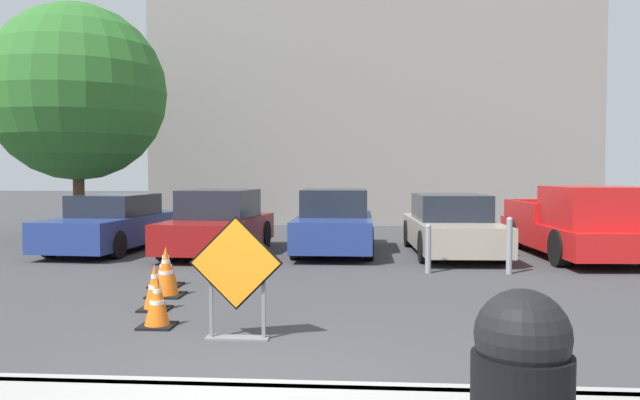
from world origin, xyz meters
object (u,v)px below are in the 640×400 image
traffic_cone_second (155,288)px  traffic_cone_fourth (166,267)px  trash_bin (522,395)px  parked_car_second (219,224)px  parked_car_third (335,223)px  bollard_second (509,244)px  parked_car_fourth (451,226)px  bollard_nearest (428,247)px  traffic_cone_nearest (157,303)px  traffic_cone_third (166,273)px  parked_car_nearest (114,224)px  road_closed_sign (236,274)px  pickup_truck (580,226)px

traffic_cone_second → traffic_cone_fourth: bearing=103.3°
trash_bin → traffic_cone_second: bearing=126.5°
parked_car_second → parked_car_third: 2.76m
bollard_second → traffic_cone_fourth: bearing=-164.3°
parked_car_second → parked_car_fourth: size_ratio=0.91×
bollard_nearest → traffic_cone_nearest: bearing=-130.4°
traffic_cone_third → parked_car_third: size_ratio=0.16×
bollard_nearest → parked_car_nearest: bearing=157.8°
trash_bin → road_closed_sign: bearing=122.5°
parked_car_third → traffic_cone_second: bearing=71.6°
traffic_cone_third → pickup_truck: bearing=31.4°
traffic_cone_nearest → parked_car_second: size_ratio=0.14×
traffic_cone_nearest → traffic_cone_second: size_ratio=0.95×
traffic_cone_fourth → pickup_truck: size_ratio=0.13×
traffic_cone_second → trash_bin: trash_bin is taller
road_closed_sign → bollard_nearest: size_ratio=1.51×
parked_car_third → bollard_nearest: size_ratio=4.93×
parked_car_nearest → pickup_truck: (10.85, -0.77, 0.09)m
traffic_cone_second → parked_car_third: 6.93m
parked_car_second → parked_car_fourth: 5.42m
traffic_cone_third → traffic_cone_nearest: bearing=-75.1°
traffic_cone_third → bollard_second: 6.26m
road_closed_sign → parked_car_fourth: road_closed_sign is taller
bollard_nearest → bollard_second: size_ratio=0.87×
traffic_cone_nearest → parked_car_third: parked_car_third is taller
parked_car_fourth → bollard_nearest: 2.93m
traffic_cone_third → bollard_second: bearing=23.6°
parked_car_second → bollard_nearest: size_ratio=4.65×
parked_car_second → parked_car_fourth: bearing=-173.2°
traffic_cone_nearest → parked_car_second: (-0.88, 6.94, 0.39)m
road_closed_sign → parked_car_third: (0.73, 8.00, -0.06)m
traffic_cone_fourth → trash_bin: (4.14, -6.79, 0.39)m
traffic_cone_fourth → parked_car_second: size_ratio=0.15×
parked_car_second → bollard_nearest: (4.61, -2.55, -0.19)m
road_closed_sign → pickup_truck: pickup_truck is taller
parked_car_fourth → bollard_nearest: parked_car_fourth is taller
parked_car_nearest → parked_car_second: 2.74m
traffic_cone_third → bollard_nearest: 4.92m
traffic_cone_second → traffic_cone_third: size_ratio=0.88×
traffic_cone_third → parked_car_second: 5.08m
parked_car_third → pickup_truck: size_ratio=0.89×
parked_car_third → trash_bin: parked_car_third is taller
traffic_cone_second → trash_bin: size_ratio=0.56×
traffic_cone_second → parked_car_third: size_ratio=0.14×
traffic_cone_third → parked_car_third: bearing=67.4°
traffic_cone_third → parked_car_fourth: (5.03, 5.32, 0.30)m
traffic_cone_second → bollard_nearest: bearing=40.4°
traffic_cone_fourth → bollard_second: bollard_second is taller
parked_car_third → bollard_second: parked_car_third is taller
traffic_cone_third → parked_car_nearest: size_ratio=0.15×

